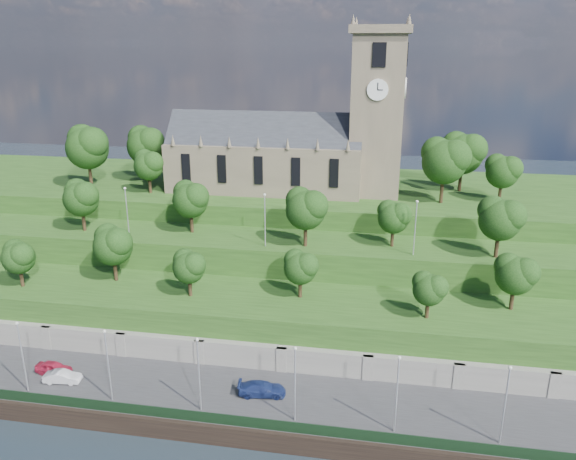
% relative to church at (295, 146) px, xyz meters
% --- Properties ---
extents(ground, '(320.00, 320.00, 0.00)m').
position_rel_church_xyz_m(ground, '(-0.79, -45.98, -22.52)').
color(ground, black).
rests_on(ground, ground).
extents(promenade, '(160.00, 12.00, 2.00)m').
position_rel_church_xyz_m(promenade, '(-0.79, -39.98, -21.52)').
color(promenade, '#2D2D30').
rests_on(promenade, ground).
extents(quay_wall, '(160.00, 0.50, 2.20)m').
position_rel_church_xyz_m(quay_wall, '(-0.79, -46.03, -21.42)').
color(quay_wall, black).
rests_on(quay_wall, ground).
extents(fence, '(160.00, 0.10, 1.20)m').
position_rel_church_xyz_m(fence, '(-0.79, -45.38, -19.92)').
color(fence, black).
rests_on(fence, promenade).
extents(retaining_wall, '(160.00, 2.10, 5.00)m').
position_rel_church_xyz_m(retaining_wall, '(-0.79, -34.01, -20.02)').
color(retaining_wall, slate).
rests_on(retaining_wall, ground).
extents(embankment_lower, '(160.00, 12.00, 8.00)m').
position_rel_church_xyz_m(embankment_lower, '(-0.79, -27.98, -18.52)').
color(embankment_lower, '#224617').
rests_on(embankment_lower, ground).
extents(embankment_upper, '(160.00, 10.00, 12.00)m').
position_rel_church_xyz_m(embankment_upper, '(-0.79, -16.98, -16.52)').
color(embankment_upper, '#224617').
rests_on(embankment_upper, ground).
extents(hilltop, '(160.00, 32.00, 15.00)m').
position_rel_church_xyz_m(hilltop, '(-0.79, 4.02, -15.02)').
color(hilltop, '#224617').
rests_on(hilltop, ground).
extents(church, '(38.60, 12.35, 27.60)m').
position_rel_church_xyz_m(church, '(0.00, 0.00, 0.00)').
color(church, brown).
rests_on(church, hilltop).
extents(trees_lower, '(67.35, 8.74, 7.80)m').
position_rel_church_xyz_m(trees_lower, '(-2.41, -27.53, -9.93)').
color(trees_lower, black).
rests_on(trees_lower, embankment_lower).
extents(trees_upper, '(64.47, 8.34, 8.20)m').
position_rel_church_xyz_m(trees_upper, '(1.51, -17.93, -5.23)').
color(trees_upper, black).
rests_on(trees_upper, embankment_upper).
extents(trees_hilltop, '(74.36, 15.70, 10.64)m').
position_rel_church_xyz_m(trees_hilltop, '(-2.21, -1.24, -0.92)').
color(trees_hilltop, black).
rests_on(trees_hilltop, hilltop).
extents(lamp_posts_promenade, '(60.36, 0.36, 8.49)m').
position_rel_church_xyz_m(lamp_posts_promenade, '(-2.79, -43.48, -15.66)').
color(lamp_posts_promenade, '#B2B2B7').
rests_on(lamp_posts_promenade, promenade).
extents(lamp_posts_upper, '(40.36, 0.36, 7.50)m').
position_rel_church_xyz_m(lamp_posts_upper, '(-0.79, -19.98, -6.17)').
color(lamp_posts_upper, '#B2B2B7').
rests_on(lamp_posts_upper, embankment_upper).
extents(car_left, '(4.29, 1.88, 1.44)m').
position_rel_church_xyz_m(car_left, '(-21.88, -39.83, -19.80)').
color(car_left, '#A31B36').
rests_on(car_left, promenade).
extents(car_middle, '(4.31, 1.95, 1.37)m').
position_rel_church_xyz_m(car_middle, '(-19.85, -41.33, -19.84)').
color(car_middle, '#ABABB0').
rests_on(car_middle, promenade).
extents(car_right, '(5.46, 2.81, 1.52)m').
position_rel_church_xyz_m(car_right, '(2.96, -39.80, -19.76)').
color(car_right, navy).
rests_on(car_right, promenade).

